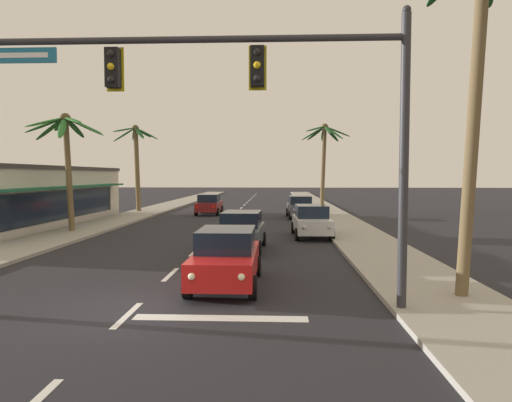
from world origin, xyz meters
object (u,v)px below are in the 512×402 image
sedan_oncoming_far (209,204)px  sedan_parked_mid_kerb (311,221)px  traffic_signal_mast (265,96)px  sedan_parked_nearest_kerb (300,207)px  storefront_strip_left (13,196)px  sedan_lead_at_stop_bar (226,257)px  palm_left_second (66,141)px  palm_right_nearest (479,27)px  palm_right_third (324,148)px  palm_left_third (136,153)px  sedan_third_in_queue (241,231)px

sedan_oncoming_far → sedan_parked_mid_kerb: same height
traffic_signal_mast → sedan_parked_nearest_kerb: traffic_signal_mast is taller
sedan_parked_nearest_kerb → storefront_strip_left: bearing=-159.0°
traffic_signal_mast → storefront_strip_left: bearing=133.3°
sedan_parked_mid_kerb → storefront_strip_left: size_ratio=0.22×
traffic_signal_mast → sedan_lead_at_stop_bar: size_ratio=2.33×
sedan_lead_at_stop_bar → sedan_parked_mid_kerb: 11.42m
palm_left_second → storefront_strip_left: bearing=149.8°
sedan_oncoming_far → palm_right_nearest: (10.66, -25.92, 6.13)m
sedan_lead_at_stop_bar → palm_right_third: (5.66, 27.30, 4.81)m
sedan_oncoming_far → palm_right_nearest: palm_right_nearest is taller
sedan_oncoming_far → sedan_parked_nearest_kerb: (7.40, -2.83, 0.00)m
sedan_lead_at_stop_bar → storefront_strip_left: size_ratio=0.21×
sedan_oncoming_far → palm_left_third: palm_left_third is taller
traffic_signal_mast → palm_left_third: 31.16m
sedan_third_in_queue → sedan_parked_nearest_kerb: same height
traffic_signal_mast → palm_right_nearest: bearing=12.1°
palm_left_second → sedan_third_in_queue: bearing=-28.3°
palm_left_third → palm_right_third: 16.41m
sedan_third_in_queue → palm_left_second: bearing=151.7°
sedan_lead_at_stop_bar → sedan_third_in_queue: 6.43m
traffic_signal_mast → sedan_oncoming_far: size_ratio=2.33×
palm_right_nearest → sedan_parked_mid_kerb: bearing=104.7°
sedan_lead_at_stop_bar → palm_left_second: palm_left_second is taller
sedan_parked_mid_kerb → palm_left_second: bearing=175.6°
sedan_lead_at_stop_bar → palm_left_second: bearing=130.7°
storefront_strip_left → palm_right_third: bearing=31.3°
palm_right_nearest → palm_left_third: bearing=122.0°
palm_right_third → sedan_oncoming_far: bearing=-164.4°
traffic_signal_mast → sedan_parked_mid_kerb: traffic_signal_mast is taller
sedan_lead_at_stop_bar → palm_right_third: size_ratio=0.57×
sedan_third_in_queue → sedan_parked_mid_kerb: 5.62m
sedan_parked_mid_kerb → palm_right_third: 17.23m
sedan_parked_nearest_kerb → storefront_strip_left: 19.66m
sedan_parked_nearest_kerb → palm_right_nearest: bearing=-82.0°
sedan_third_in_queue → sedan_parked_mid_kerb: (3.38, 4.48, 0.00)m
sedan_oncoming_far → palm_left_second: size_ratio=0.66×
palm_left_second → palm_right_third: size_ratio=0.86×
palm_left_second → palm_left_third: (-0.43, 14.33, 0.00)m
palm_right_nearest → storefront_strip_left: bearing=143.4°
sedan_lead_at_stop_bar → sedan_parked_nearest_kerb: size_ratio=0.99×
traffic_signal_mast → sedan_third_in_queue: (-1.25, 8.92, -4.26)m
traffic_signal_mast → sedan_parked_nearest_kerb: (2.09, 24.24, -4.26)m
sedan_third_in_queue → palm_left_third: bearing=118.2°
sedan_third_in_queue → palm_left_second: size_ratio=0.67×
sedan_parked_nearest_kerb → sedan_parked_mid_kerb: (0.04, -10.83, 0.00)m
traffic_signal_mast → palm_left_second: size_ratio=1.54×
traffic_signal_mast → palm_right_third: bearing=81.5°
palm_right_nearest → sedan_parked_nearest_kerb: bearing=98.0°
sedan_parked_nearest_kerb → palm_right_nearest: (3.26, -23.09, 6.13)m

